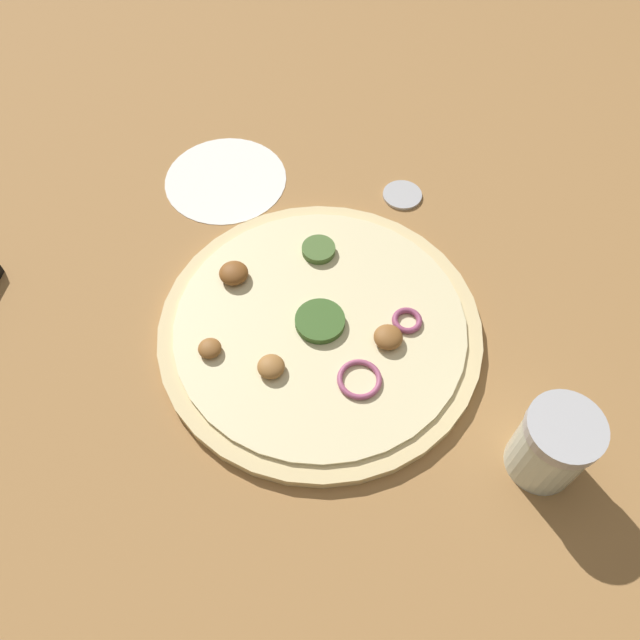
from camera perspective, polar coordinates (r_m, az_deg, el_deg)
ground_plane at (r=0.63m, az=0.00°, el=-1.07°), size 3.00×3.00×0.00m
pizza at (r=0.63m, az=-0.04°, el=-0.66°), size 0.32×0.32×0.03m
spice_jar at (r=0.57m, az=20.48°, el=-10.64°), size 0.06×0.06×0.08m
loose_cap at (r=0.75m, az=7.55°, el=11.36°), size 0.05×0.05×0.01m
flour_patch at (r=0.78m, az=-8.62°, el=12.61°), size 0.15×0.15×0.00m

